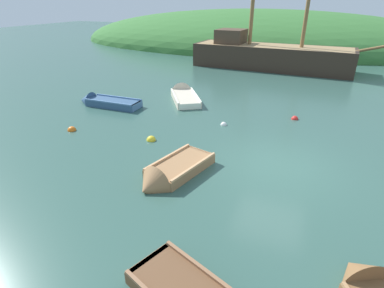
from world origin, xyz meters
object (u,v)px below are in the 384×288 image
object	(u,v)px
rowboat_center	(183,96)
rowboat_outer_right	(170,174)
buoy_red	(295,119)
sailing_ship	(269,60)
rowboat_portside	(105,103)
buoy_yellow	(151,140)
buoy_white	(224,125)
buoy_orange	(72,130)

from	to	relation	value
rowboat_center	rowboat_outer_right	bearing A→B (deg)	168.10
rowboat_center	buoy_red	xyz separation A→B (m)	(6.27, -1.19, -0.11)
sailing_ship	rowboat_portside	size ratio (longest dim) A/B	4.20
buoy_yellow	buoy_white	size ratio (longest dim) A/B	1.32
rowboat_outer_right	buoy_white	size ratio (longest dim) A/B	11.04
rowboat_portside	rowboat_center	bearing A→B (deg)	-140.44
buoy_red	buoy_white	xyz separation A→B (m)	(-2.93, -1.97, 0.00)
buoy_orange	buoy_yellow	bearing A→B (deg)	5.93
rowboat_outer_right	buoy_yellow	distance (m)	2.97
rowboat_outer_right	buoy_yellow	bearing A→B (deg)	-123.75
rowboat_center	buoy_red	world-z (taller)	rowboat_center
rowboat_portside	buoy_red	world-z (taller)	rowboat_portside
buoy_red	rowboat_center	bearing A→B (deg)	169.28
rowboat_portside	buoy_yellow	bearing A→B (deg)	145.81
buoy_orange	sailing_ship	bearing A→B (deg)	70.51
sailing_ship	rowboat_center	xyz separation A→B (m)	(-3.21, -10.24, -0.61)
rowboat_outer_right	rowboat_portside	xyz separation A→B (m)	(-6.39, 5.30, 0.01)
buoy_white	sailing_ship	bearing A→B (deg)	90.54
rowboat_portside	buoy_yellow	world-z (taller)	rowboat_portside
buoy_yellow	buoy_orange	bearing A→B (deg)	-174.07
rowboat_outer_right	rowboat_portside	bearing A→B (deg)	-114.04
rowboat_center	rowboat_outer_right	distance (m)	8.62
rowboat_portside	sailing_ship	bearing A→B (deg)	-116.71
rowboat_outer_right	buoy_white	world-z (taller)	rowboat_outer_right
rowboat_outer_right	buoy_orange	size ratio (longest dim) A/B	8.63
rowboat_portside	buoy_orange	size ratio (longest dim) A/B	10.00
rowboat_portside	buoy_white	world-z (taller)	rowboat_portside
rowboat_center	buoy_orange	world-z (taller)	rowboat_center
rowboat_portside	buoy_white	size ratio (longest dim) A/B	12.79
rowboat_outer_right	buoy_orange	bearing A→B (deg)	-92.78
sailing_ship	buoy_white	distance (m)	13.41
sailing_ship	buoy_yellow	distance (m)	16.23
sailing_ship	rowboat_portside	bearing A→B (deg)	-113.04
buoy_yellow	buoy_orange	distance (m)	3.71
rowboat_outer_right	buoy_white	distance (m)	4.94
rowboat_outer_right	buoy_red	distance (m)	7.63
buoy_orange	rowboat_portside	bearing A→B (deg)	102.63
sailing_ship	buoy_red	distance (m)	11.85
sailing_ship	buoy_yellow	size ratio (longest dim) A/B	40.65
sailing_ship	rowboat_outer_right	distance (m)	18.34
rowboat_center	buoy_red	size ratio (longest dim) A/B	11.56
buoy_orange	buoy_white	size ratio (longest dim) A/B	1.28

